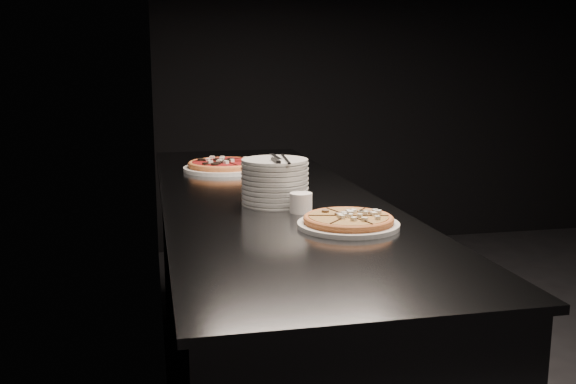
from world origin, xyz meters
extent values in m
cube|color=black|center=(-2.50, 0.00, 1.40)|extent=(0.02, 5.00, 2.80)
cube|color=black|center=(0.00, 2.50, 1.40)|extent=(5.00, 0.02, 2.80)
cube|color=#5A5D62|center=(-2.13, 0.00, 0.45)|extent=(0.70, 2.40, 0.90)
cube|color=#5A5D62|center=(-2.13, 0.00, 0.91)|extent=(0.74, 2.44, 0.02)
cylinder|color=silver|center=(-1.99, -0.55, 0.93)|extent=(0.29, 0.29, 0.01)
cylinder|color=#D87C40|center=(-1.99, -0.55, 0.94)|extent=(0.30, 0.30, 0.01)
torus|color=#D87C40|center=(-1.99, -0.55, 0.94)|extent=(0.31, 0.31, 0.02)
cylinder|color=gold|center=(-1.99, -0.55, 0.95)|extent=(0.27, 0.27, 0.01)
cylinder|color=silver|center=(-2.22, 0.54, 0.93)|extent=(0.36, 0.36, 0.02)
cylinder|color=#D87C40|center=(-2.22, 0.54, 0.94)|extent=(0.38, 0.38, 0.01)
torus|color=#D87C40|center=(-2.22, 0.54, 0.95)|extent=(0.38, 0.38, 0.02)
cylinder|color=maroon|center=(-2.22, 0.54, 0.96)|extent=(0.33, 0.33, 0.01)
cylinder|color=silver|center=(-2.13, -0.18, 0.93)|extent=(0.22, 0.22, 0.02)
cylinder|color=silver|center=(-2.13, -0.18, 0.94)|extent=(0.22, 0.22, 0.02)
cylinder|color=silver|center=(-2.13, -0.18, 0.96)|extent=(0.22, 0.22, 0.02)
cylinder|color=silver|center=(-2.13, -0.18, 0.98)|extent=(0.22, 0.22, 0.02)
cylinder|color=silver|center=(-2.13, -0.18, 0.99)|extent=(0.22, 0.22, 0.02)
cylinder|color=silver|center=(-2.13, -0.18, 1.01)|extent=(0.22, 0.22, 0.02)
cylinder|color=silver|center=(-2.13, -0.18, 1.03)|extent=(0.22, 0.22, 0.02)
cylinder|color=silver|center=(-2.13, -0.18, 1.04)|extent=(0.22, 0.22, 0.02)
cylinder|color=silver|center=(-2.13, -0.18, 1.06)|extent=(0.22, 0.22, 0.02)
cube|color=silver|center=(-2.12, -0.14, 1.07)|extent=(0.02, 0.14, 0.00)
cube|color=black|center=(-2.14, -0.24, 1.07)|extent=(0.02, 0.09, 0.01)
cube|color=silver|center=(-2.10, -0.20, 1.07)|extent=(0.08, 0.21, 0.00)
cylinder|color=white|center=(-2.08, -0.34, 0.95)|extent=(0.07, 0.07, 0.06)
cylinder|color=black|center=(-2.08, -0.34, 0.97)|extent=(0.06, 0.06, 0.01)
camera|label=1|loc=(-2.53, -2.24, 1.36)|focal=40.00mm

